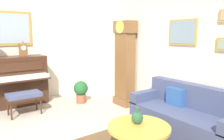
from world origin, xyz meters
TOP-DOWN VIEW (x-y plane):
  - wall_left at (-2.60, -0.00)m, footprint 0.13×4.90m
  - wall_back at (0.02, 2.40)m, footprint 5.30×0.13m
  - piano at (-2.23, -0.03)m, footprint 0.87×1.44m
  - piano_bench at (-1.42, -0.05)m, footprint 0.42×0.70m
  - grandfather_clock at (-0.69, 2.12)m, footprint 0.52×0.34m
  - couch at (1.18, 1.96)m, footprint 1.90×0.80m
  - coffee_table at (1.22, 0.82)m, footprint 0.88×0.88m
  - mantel_clock at (-2.23, 0.20)m, footprint 0.13×0.18m
  - green_jug at (1.14, 0.85)m, footprint 0.17×0.17m
  - potted_plant at (-1.43, 1.32)m, footprint 0.36×0.36m

SIDE VIEW (x-z plane):
  - couch at x=1.18m, z-range -0.11..0.73m
  - potted_plant at x=-1.43m, z-range 0.04..0.60m
  - piano_bench at x=-1.42m, z-range 0.17..0.65m
  - coffee_table at x=1.22m, z-range 0.19..0.64m
  - green_jug at x=1.14m, z-range 0.42..0.66m
  - piano at x=-2.23m, z-range 0.01..1.19m
  - grandfather_clock at x=-0.69m, z-range -0.05..1.98m
  - mantel_clock at x=-2.23m, z-range 1.17..1.55m
  - wall_back at x=0.02m, z-range 0.00..2.80m
  - wall_left at x=-2.60m, z-range 0.01..2.81m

